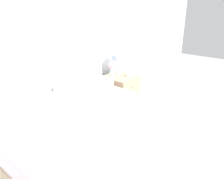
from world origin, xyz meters
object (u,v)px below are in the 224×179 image
object	(u,v)px
table_lamp	(117,61)
flower_vase	(112,67)
alarm_clock	(129,74)
nightstand	(121,93)
bed	(104,143)

from	to	relation	value
table_lamp	flower_vase	bearing A→B (deg)	-163.21
alarm_clock	nightstand	bearing A→B (deg)	134.45
nightstand	flower_vase	bearing A→B (deg)	162.32
bed	table_lamp	bearing A→B (deg)	34.62
nightstand	flower_vase	distance (m)	0.48
bed	nightstand	xyz separation A→B (m)	(1.18, 0.73, 0.00)
table_lamp	flower_vase	size ratio (longest dim) A/B	1.22
nightstand	flower_vase	size ratio (longest dim) A/B	2.12
flower_vase	alarm_clock	world-z (taller)	flower_vase
bed	flower_vase	xyz separation A→B (m)	(1.03, 0.78, 0.46)
table_lamp	bed	bearing A→B (deg)	-145.38
table_lamp	alarm_clock	bearing A→B (deg)	-74.67
table_lamp	flower_vase	world-z (taller)	table_lamp
nightstand	alarm_clock	xyz separation A→B (m)	(0.08, -0.09, 0.31)
table_lamp	alarm_clock	xyz separation A→B (m)	(0.05, -0.19, -0.19)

